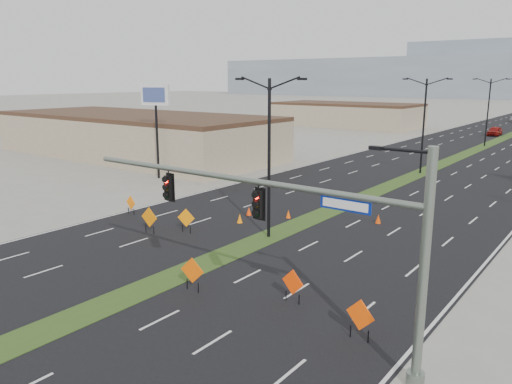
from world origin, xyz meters
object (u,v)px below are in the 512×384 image
Objects in this scene: construction_sign_2 at (186,219)px; construction_sign_3 at (192,272)px; construction_sign_4 at (360,316)px; cone_2 at (378,219)px; cone_3 at (249,211)px; construction_sign_1 at (149,218)px; pole_sign_west at (155,102)px; streetlight_2 at (488,110)px; construction_sign_0 at (131,203)px; streetlight_1 at (424,123)px; signal_mast at (299,223)px; construction_sign_5 at (293,283)px; cone_1 at (288,214)px; streetlight_0 at (269,154)px; cone_0 at (240,218)px; car_left at (495,131)px.

construction_sign_3 reaches higher than construction_sign_2.
cone_2 is (-6.09, 15.62, -0.68)m from construction_sign_4.
cone_2 is at bearing 24.07° from cone_3.
construction_sign_1 is 20.29m from pole_sign_west.
streetlight_2 reaches higher than cone_3.
construction_sign_0 is 0.88× the size of construction_sign_2.
construction_sign_2 is at bearing -54.30° from pole_sign_west.
construction_sign_3 reaches higher than cone_3.
cone_3 is at bearing 150.04° from construction_sign_4.
streetlight_1 reaches higher than construction_sign_3.
cone_2 is at bearing -22.05° from pole_sign_west.
streetlight_1 is at bearing 101.75° from cone_2.
signal_mast reaches higher than construction_sign_5.
signal_mast is 10.12× the size of construction_sign_5.
signal_mast is 22.05m from construction_sign_0.
construction_sign_1 is 2.87× the size of cone_1.
streetlight_2 is at bearing 90.00° from streetlight_0.
construction_sign_0 is 18.19m from cone_2.
cone_2 is (-2.20, 14.40, -0.61)m from construction_sign_5.
cone_0 is at bearing 52.90° from construction_sign_2.
construction_sign_5 is (-2.04, 2.82, -3.85)m from signal_mast.
construction_sign_4 is 0.18× the size of pole_sign_west.
cone_3 is at bearing 110.37° from cone_0.
streetlight_1 is 37.32m from construction_sign_3.
cone_0 is 1.07× the size of cone_1.
construction_sign_4 is (10.41, -64.41, -4.41)m from streetlight_2.
construction_sign_2 is at bearing -152.73° from streetlight_0.
construction_sign_2 is (-2.69, -75.21, 0.15)m from car_left.
construction_sign_4 is at bearing -47.16° from pole_sign_west.
streetlight_0 is 16.17× the size of cone_1.
streetlight_2 is at bearing 48.71° from pole_sign_west.
construction_sign_5 is at bearing -84.11° from streetlight_2.
cone_0 is at bearing 158.52° from streetlight_0.
signal_mast is 19.06m from cone_3.
construction_sign_4 reaches higher than cone_3.
construction_sign_1 is at bearing -96.35° from streetlight_2.
construction_sign_4 is at bearing -35.12° from cone_0.
construction_sign_3 is 2.54× the size of cone_2.
signal_mast is 11.27× the size of construction_sign_0.
cone_3 is at bearing 66.39° from construction_sign_1.
signal_mast is at bearing -26.74° from construction_sign_1.
cone_3 is at bearing 141.58° from construction_sign_5.
cone_3 is at bearing 66.19° from construction_sign_2.
streetlight_2 is at bearing 88.36° from cone_1.
signal_mast is 26.30× the size of cone_1.
construction_sign_1 is at bearing -93.90° from car_left.
construction_sign_4 is at bearing -47.39° from cone_1.
construction_sign_5 is at bearing 171.34° from construction_sign_4.
streetlight_1 is at bearing 90.00° from streetlight_0.
streetlight_1 reaches higher than cone_1.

